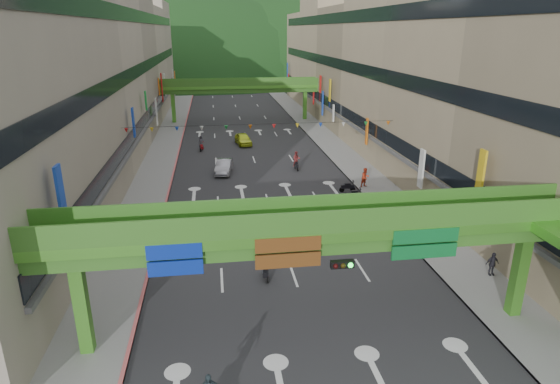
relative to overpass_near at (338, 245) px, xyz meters
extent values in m
cube|color=#28282B|center=(-0.93, 44.62, -5.20)|extent=(18.00, 140.00, 0.02)
cube|color=gray|center=(-11.93, 44.62, -5.13)|extent=(4.00, 140.00, 0.15)
cube|color=gray|center=(10.07, 44.62, -5.13)|extent=(4.00, 140.00, 0.15)
cube|color=#CC5959|center=(-10.03, 44.62, -5.12)|extent=(0.20, 140.00, 0.18)
cube|color=gray|center=(8.17, 44.62, -5.12)|extent=(0.20, 140.00, 0.18)
cube|color=#9E937F|center=(-19.93, 44.62, 4.29)|extent=(12.00, 95.00, 19.00)
cube|color=black|center=(-13.88, 44.62, -1.01)|extent=(0.08, 90.25, 1.40)
cube|color=black|center=(-13.88, 44.62, 4.99)|extent=(0.08, 90.25, 1.40)
cube|color=black|center=(-13.88, 44.62, 10.99)|extent=(0.08, 90.25, 1.40)
cube|color=gray|center=(18.07, 44.62, 4.29)|extent=(12.00, 95.00, 19.00)
cube|color=black|center=(12.02, 44.62, -1.01)|extent=(0.08, 90.25, 1.40)
cube|color=black|center=(12.02, 44.62, 4.99)|extent=(0.08, 90.25, 1.40)
cube|color=black|center=(12.02, 44.62, 10.99)|extent=(0.08, 90.25, 1.40)
cube|color=#4C9E2D|center=(-0.93, 0.62, 0.54)|extent=(28.00, 2.20, 0.50)
cube|color=#387223|center=(-0.93, 0.62, -0.06)|extent=(28.00, 1.76, 0.70)
cube|color=#4C9E2D|center=(-11.93, 0.62, -2.81)|extent=(0.60, 0.60, 4.80)
cube|color=#4C9E2D|center=(10.07, 0.62, -2.81)|extent=(0.60, 0.60, 4.80)
cube|color=#387223|center=(-0.93, -0.42, 1.34)|extent=(28.00, 0.12, 1.10)
cube|color=#387223|center=(-0.93, 1.66, 1.34)|extent=(28.00, 0.12, 1.10)
cube|color=navy|center=(-7.43, -0.46, -0.06)|extent=(2.40, 0.12, 1.50)
cube|color=#593314|center=(-2.43, -0.46, -0.06)|extent=(3.00, 0.12, 1.50)
cube|color=#0C5926|center=(4.07, -0.46, -0.06)|extent=(3.20, 0.12, 1.50)
cube|color=black|center=(0.07, -0.61, -0.71)|extent=(1.10, 0.28, 0.35)
cube|color=#4C9E2D|center=(-0.93, 59.62, 0.54)|extent=(28.00, 2.20, 0.50)
cube|color=#387223|center=(-0.93, 59.62, -0.06)|extent=(28.00, 1.76, 0.70)
cube|color=#4C9E2D|center=(-11.93, 59.62, -2.81)|extent=(0.60, 0.60, 4.80)
cube|color=#4C9E2D|center=(10.07, 59.62, -2.81)|extent=(0.60, 0.60, 4.80)
cube|color=#387223|center=(-0.93, 58.58, 1.34)|extent=(28.00, 0.12, 1.10)
cube|color=#387223|center=(-0.93, 60.66, 1.34)|extent=(28.00, 0.12, 1.10)
ellipsoid|color=#1C4419|center=(-15.93, 154.62, -5.21)|extent=(168.00, 140.00, 112.00)
ellipsoid|color=#1C4419|center=(24.07, 174.62, -5.21)|extent=(208.00, 176.00, 128.00)
cylinder|color=black|center=(-0.93, 24.62, 0.99)|extent=(26.00, 0.03, 0.03)
cone|color=red|center=(-13.43, 24.62, 0.74)|extent=(0.36, 0.36, 0.40)
cone|color=gold|center=(-11.16, 24.62, 0.74)|extent=(0.36, 0.36, 0.40)
cone|color=#193FB2|center=(-8.89, 24.62, 0.74)|extent=(0.36, 0.36, 0.40)
cone|color=silver|center=(-6.61, 24.62, 0.74)|extent=(0.36, 0.36, 0.40)
cone|color=#198C33|center=(-4.34, 24.62, 0.74)|extent=(0.36, 0.36, 0.40)
cone|color=orange|center=(-2.07, 24.62, 0.74)|extent=(0.36, 0.36, 0.40)
cone|color=red|center=(0.20, 24.62, 0.74)|extent=(0.36, 0.36, 0.40)
cone|color=gold|center=(2.48, 24.62, 0.74)|extent=(0.36, 0.36, 0.40)
cone|color=#193FB2|center=(4.75, 24.62, 0.74)|extent=(0.36, 0.36, 0.40)
cone|color=silver|center=(7.02, 24.62, 0.74)|extent=(0.36, 0.36, 0.40)
cone|color=#198C33|center=(9.29, 24.62, 0.74)|extent=(0.36, 0.36, 0.40)
cone|color=orange|center=(11.57, 24.62, 0.74)|extent=(0.36, 0.36, 0.40)
cube|color=black|center=(-2.71, 6.48, -4.66)|extent=(0.48, 1.33, 0.35)
cube|color=black|center=(-2.71, 6.48, -4.41)|extent=(0.35, 0.58, 0.18)
cube|color=black|center=(-2.77, 7.02, -4.16)|extent=(0.55, 0.11, 0.06)
cylinder|color=black|center=(-2.77, 7.02, -4.96)|extent=(0.15, 0.51, 0.50)
cylinder|color=black|center=(-2.66, 5.93, -4.96)|extent=(0.15, 0.51, 0.50)
imported|color=#404857|center=(-2.71, 6.48, -4.05)|extent=(0.62, 0.44, 1.60)
cube|color=black|center=(3.35, 29.77, -4.66)|extent=(0.48, 1.33, 0.35)
cube|color=black|center=(3.35, 29.77, -4.41)|extent=(0.35, 0.58, 0.18)
cube|color=black|center=(3.30, 30.32, -4.16)|extent=(0.55, 0.11, 0.06)
cylinder|color=black|center=(3.30, 30.32, -4.96)|extent=(0.15, 0.51, 0.50)
cylinder|color=black|center=(3.40, 29.23, -4.96)|extent=(0.15, 0.51, 0.50)
imported|color=maroon|center=(3.35, 29.77, -3.99)|extent=(0.90, 0.74, 1.74)
cube|color=maroon|center=(-7.19, 39.87, -4.66)|extent=(0.59, 1.34, 0.35)
cube|color=maroon|center=(-7.19, 39.87, -4.41)|extent=(0.40, 0.60, 0.18)
cube|color=maroon|center=(-7.09, 40.41, -4.16)|extent=(0.55, 0.16, 0.06)
cylinder|color=black|center=(-7.09, 40.41, -4.96)|extent=(0.19, 0.51, 0.50)
cylinder|color=black|center=(-7.30, 39.33, -4.96)|extent=(0.19, 0.51, 0.50)
imported|color=#414048|center=(-7.19, 39.87, -4.04)|extent=(0.88, 0.66, 1.63)
cube|color=black|center=(6.87, 15.10, -4.66)|extent=(1.32, 0.42, 0.35)
cube|color=black|center=(6.87, 15.10, -4.41)|extent=(0.56, 0.33, 0.18)
cube|color=black|center=(7.42, 15.13, -4.16)|extent=(0.09, 0.55, 0.06)
cylinder|color=black|center=(7.42, 15.13, -4.96)|extent=(0.50, 0.13, 0.50)
cylinder|color=black|center=(6.32, 15.08, -4.96)|extent=(0.50, 0.13, 0.50)
cube|color=black|center=(6.87, 17.30, -4.66)|extent=(1.32, 0.42, 0.35)
cube|color=black|center=(6.87, 17.30, -4.41)|extent=(0.56, 0.33, 0.18)
cube|color=black|center=(7.42, 17.33, -4.16)|extent=(0.09, 0.55, 0.06)
cylinder|color=black|center=(7.42, 17.33, -4.96)|extent=(0.50, 0.13, 0.50)
cylinder|color=black|center=(6.32, 17.28, -4.96)|extent=(0.50, 0.13, 0.50)
cube|color=black|center=(6.87, 19.50, -4.66)|extent=(1.32, 0.42, 0.35)
cube|color=black|center=(6.87, 19.50, -4.41)|extent=(0.56, 0.33, 0.18)
cube|color=black|center=(7.42, 19.53, -4.16)|extent=(0.09, 0.55, 0.06)
cylinder|color=black|center=(7.42, 19.53, -4.96)|extent=(0.50, 0.13, 0.50)
cylinder|color=black|center=(6.32, 19.48, -4.96)|extent=(0.50, 0.13, 0.50)
cube|color=black|center=(6.87, 21.70, -4.66)|extent=(1.32, 0.42, 0.35)
cube|color=black|center=(6.87, 21.70, -4.41)|extent=(0.56, 0.33, 0.18)
cube|color=black|center=(7.42, 21.73, -4.16)|extent=(0.09, 0.55, 0.06)
cylinder|color=black|center=(7.42, 21.73, -4.96)|extent=(0.50, 0.13, 0.50)
cylinder|color=black|center=(6.32, 21.68, -4.96)|extent=(0.50, 0.13, 0.50)
imported|color=#A1A0A8|center=(-4.61, 29.62, -4.48)|extent=(2.18, 4.59, 1.45)
imported|color=#CEE02B|center=(-1.66, 42.53, -4.45)|extent=(2.39, 4.64, 1.51)
imported|color=#AF2F17|center=(8.87, 22.56, -4.26)|extent=(1.13, 1.02, 1.89)
imported|color=#24222A|center=(11.27, 4.65, -4.45)|extent=(0.91, 0.43, 1.52)
imported|color=#2F3E54|center=(8.87, 12.84, -4.42)|extent=(0.81, 0.60, 1.57)
camera|label=1|loc=(-5.48, -19.18, 9.47)|focal=30.00mm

